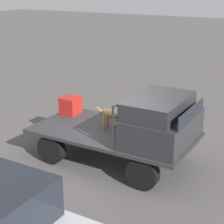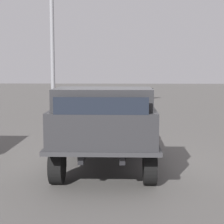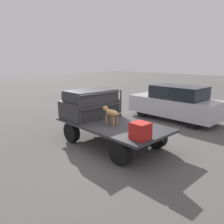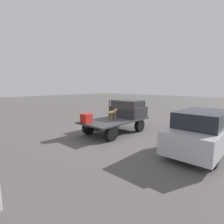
{
  "view_description": "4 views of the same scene",
  "coord_description": "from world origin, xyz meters",
  "px_view_note": "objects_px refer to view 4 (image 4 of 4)",
  "views": [
    {
      "loc": [
        4.18,
        -7.28,
        4.18
      ],
      "look_at": [
        -0.1,
        0.12,
        1.2
      ],
      "focal_mm": 60.0,
      "sensor_mm": 36.0,
      "label": 1
    },
    {
      "loc": [
        8.05,
        0.39,
        2.2
      ],
      "look_at": [
        -0.1,
        0.12,
        1.2
      ],
      "focal_mm": 60.0,
      "sensor_mm": 36.0,
      "label": 2
    },
    {
      "loc": [
        -5.19,
        4.94,
        2.86
      ],
      "look_at": [
        -0.1,
        0.12,
        1.2
      ],
      "focal_mm": 35.0,
      "sensor_mm": 36.0,
      "label": 3
    },
    {
      "loc": [
        -7.25,
        -6.49,
        2.66
      ],
      "look_at": [
        -0.1,
        0.12,
        1.2
      ],
      "focal_mm": 28.0,
      "sensor_mm": 36.0,
      "label": 4
    }
  ],
  "objects_px": {
    "dog": "(113,113)",
    "cargo_crate": "(86,118)",
    "parked_sedan": "(203,131)",
    "flatbed_truck": "(115,123)"
  },
  "relations": [
    {
      "from": "dog",
      "to": "flatbed_truck",
      "type": "bearing_deg",
      "value": -91.3
    },
    {
      "from": "dog",
      "to": "parked_sedan",
      "type": "distance_m",
      "value": 4.66
    },
    {
      "from": "parked_sedan",
      "to": "dog",
      "type": "bearing_deg",
      "value": 89.6
    },
    {
      "from": "flatbed_truck",
      "to": "cargo_crate",
      "type": "xyz_separation_m",
      "value": [
        -1.64,
        0.51,
        0.43
      ]
    },
    {
      "from": "cargo_crate",
      "to": "parked_sedan",
      "type": "height_order",
      "value": "parked_sedan"
    },
    {
      "from": "parked_sedan",
      "to": "cargo_crate",
      "type": "bearing_deg",
      "value": 106.44
    },
    {
      "from": "flatbed_truck",
      "to": "parked_sedan",
      "type": "height_order",
      "value": "parked_sedan"
    },
    {
      "from": "dog",
      "to": "cargo_crate",
      "type": "height_order",
      "value": "dog"
    },
    {
      "from": "dog",
      "to": "cargo_crate",
      "type": "relative_size",
      "value": 1.95
    },
    {
      "from": "dog",
      "to": "cargo_crate",
      "type": "xyz_separation_m",
      "value": [
        -1.6,
        0.39,
        -0.15
      ]
    }
  ]
}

